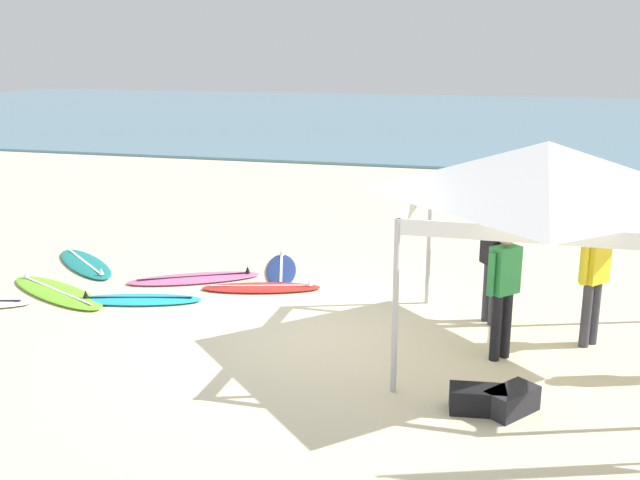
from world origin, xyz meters
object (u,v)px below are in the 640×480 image
Objects in this scene: surfboard_lime at (57,292)px; surfboard_red at (262,288)px; surfboard_pink at (195,278)px; canopy_tent at (546,171)px; surfboard_navy at (281,269)px; surfboard_teal at (85,264)px; gear_bag_by_pole at (512,401)px; person_yellow at (594,274)px; person_green at (504,285)px; surfboard_cyan at (138,299)px; person_black at (493,257)px; gear_bag_near_tent at (477,400)px.

surfboard_red is (3.11, 1.07, 0.00)m from surfboard_lime.
surfboard_pink is 1.28m from surfboard_red.
surfboard_red is (-4.25, 1.50, -2.35)m from canopy_tent.
surfboard_teal is at bearing -170.41° from surfboard_navy.
surfboard_pink is 3.76× the size of gear_bag_by_pole.
surfboard_red is 1.18× the size of person_yellow.
canopy_tent is 7.74m from surfboard_lime.
person_green is (-0.41, -0.29, -1.40)m from canopy_tent.
person_black reaches higher than surfboard_cyan.
surfboard_pink is (0.41, 1.23, -0.00)m from surfboard_cyan.
surfboard_navy is 4.11m from person_black.
gear_bag_near_tent is at bearing -42.16° from surfboard_red.
gear_bag_near_tent is (7.21, -3.76, 0.10)m from surfboard_teal.
surfboard_teal is at bearing 173.08° from surfboard_pink.
surfboard_lime is 1.44× the size of person_black.
gear_bag_by_pole is at bearing -38.87° from surfboard_red.
person_yellow is (8.08, 0.03, 0.95)m from surfboard_lime.
gear_bag_by_pole is at bearing -82.42° from person_black.
canopy_tent is 1.54× the size of surfboard_teal.
surfboard_cyan is (1.43, 0.01, 0.00)m from surfboard_lime.
surfboard_red is at bearing 154.92° from person_green.
canopy_tent reaches higher than surfboard_lime.
person_green is (5.11, -1.97, 0.95)m from surfboard_pink.
person_green reaches higher than surfboard_lime.
person_green is at bearing -25.08° from surfboard_red.
gear_bag_by_pole is (-0.24, -1.73, -2.25)m from canopy_tent.
surfboard_pink is 5.56m from person_green.
gear_bag_near_tent is (3.66, -4.36, 0.10)m from surfboard_navy.
person_yellow is (8.52, -1.49, 0.95)m from surfboard_teal.
gear_bag_by_pole is at bearing -113.44° from person_yellow.
surfboard_pink is 6.29m from gear_bag_by_pole.
gear_bag_near_tent is (6.76, -2.24, 0.10)m from surfboard_lime.
canopy_tent is 1.64m from person_yellow.
gear_bag_near_tent is at bearing -97.04° from person_green.
person_green is 1.00× the size of person_black.
surfboard_lime is at bearing -179.77° from person_yellow.
person_yellow is (4.96, -1.04, 0.95)m from surfboard_red.
surfboard_lime is at bearing -179.52° from surfboard_cyan.
surfboard_red is 4.34m from person_green.
surfboard_cyan is 1.02× the size of surfboard_red.
person_green reaches higher than surfboard_navy.
canopy_tent is 6.23m from surfboard_pink.
surfboard_navy is (1.67, 2.11, 0.00)m from surfboard_cyan.
surfboard_navy is (-4.26, 2.55, -2.35)m from canopy_tent.
gear_bag_near_tent is (4.92, -3.48, 0.10)m from surfboard_pink.
surfboard_navy is at bearing 133.17° from gear_bag_by_pole.
gear_bag_by_pole reaches higher than surfboard_pink.
surfboard_lime is 3.76m from surfboard_navy.
surfboard_navy is 1.17× the size of person_yellow.
surfboard_navy is (3.10, 2.12, 0.00)m from surfboard_lime.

